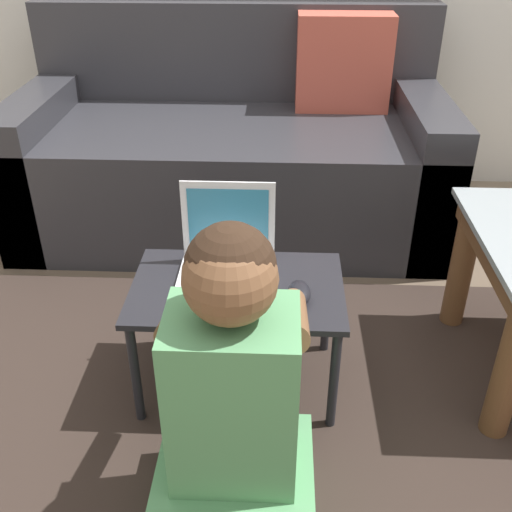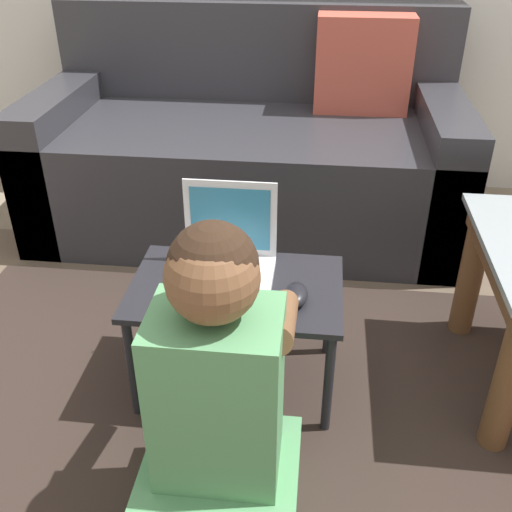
# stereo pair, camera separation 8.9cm
# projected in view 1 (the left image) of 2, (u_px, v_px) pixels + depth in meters

# --- Properties ---
(ground_plane) EXTENTS (16.00, 16.00, 0.00)m
(ground_plane) POSITION_uv_depth(u_px,v_px,m) (270.00, 428.00, 1.54)
(ground_plane) COLOR #7F705B
(area_rug) EXTENTS (2.56, 1.94, 0.01)m
(area_rug) POSITION_uv_depth(u_px,v_px,m) (234.00, 437.00, 1.51)
(area_rug) COLOR brown
(area_rug) RESTS_ON ground_plane
(couch) EXTENTS (1.61, 0.82, 0.82)m
(couch) POSITION_uv_depth(u_px,v_px,m) (235.00, 153.00, 2.39)
(couch) COLOR #2D2D33
(couch) RESTS_ON ground_plane
(laptop_desk) EXTENTS (0.54, 0.35, 0.33)m
(laptop_desk) POSITION_uv_depth(u_px,v_px,m) (237.00, 299.00, 1.53)
(laptop_desk) COLOR black
(laptop_desk) RESTS_ON ground_plane
(laptop) EXTENTS (0.24, 0.22, 0.23)m
(laptop) POSITION_uv_depth(u_px,v_px,m) (226.00, 265.00, 1.52)
(laptop) COLOR silver
(laptop) RESTS_ON laptop_desk
(computer_mouse) EXTENTS (0.06, 0.09, 0.04)m
(computer_mouse) POSITION_uv_depth(u_px,v_px,m) (299.00, 293.00, 1.45)
(computer_mouse) COLOR black
(computer_mouse) RESTS_ON laptop_desk
(person_seated) EXTENTS (0.33, 0.38, 0.71)m
(person_seated) POSITION_uv_depth(u_px,v_px,m) (234.00, 404.00, 1.18)
(person_seated) COLOR #518E5B
(person_seated) RESTS_ON ground_plane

